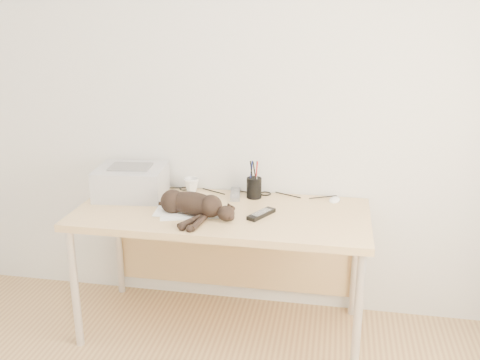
% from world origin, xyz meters
% --- Properties ---
extents(wall_back, '(3.50, 0.00, 3.50)m').
position_xyz_m(wall_back, '(0.00, 1.75, 1.30)').
color(wall_back, silver).
rests_on(wall_back, floor).
extents(desk, '(1.60, 0.70, 0.74)m').
position_xyz_m(desk, '(0.00, 1.48, 0.61)').
color(desk, '#DAB580').
rests_on(desk, floor).
extents(printer, '(0.42, 0.37, 0.18)m').
position_xyz_m(printer, '(-0.57, 1.54, 0.83)').
color(printer, silver).
rests_on(printer, desk).
extents(papers, '(0.40, 0.32, 0.01)m').
position_xyz_m(papers, '(-0.18, 1.35, 0.74)').
color(papers, white).
rests_on(papers, desk).
extents(cat, '(0.57, 0.36, 0.13)m').
position_xyz_m(cat, '(-0.15, 1.30, 0.80)').
color(cat, black).
rests_on(cat, desk).
extents(mug, '(0.13, 0.13, 0.08)m').
position_xyz_m(mug, '(-0.25, 1.67, 0.78)').
color(mug, white).
rests_on(mug, desk).
extents(pen_cup, '(0.09, 0.09, 0.22)m').
position_xyz_m(pen_cup, '(0.14, 1.64, 0.80)').
color(pen_cup, black).
rests_on(pen_cup, desk).
extents(remote_grey, '(0.09, 0.20, 0.02)m').
position_xyz_m(remote_grey, '(0.03, 1.64, 0.75)').
color(remote_grey, slate).
rests_on(remote_grey, desk).
extents(remote_black, '(0.14, 0.19, 0.02)m').
position_xyz_m(remote_black, '(0.23, 1.36, 0.75)').
color(remote_black, black).
rests_on(remote_black, desk).
extents(mouse, '(0.09, 0.11, 0.03)m').
position_xyz_m(mouse, '(0.61, 1.67, 0.76)').
color(mouse, white).
rests_on(mouse, desk).
extents(cable_tangle, '(1.36, 0.07, 0.01)m').
position_xyz_m(cable_tangle, '(0.00, 1.70, 0.75)').
color(cable_tangle, black).
rests_on(cable_tangle, desk).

